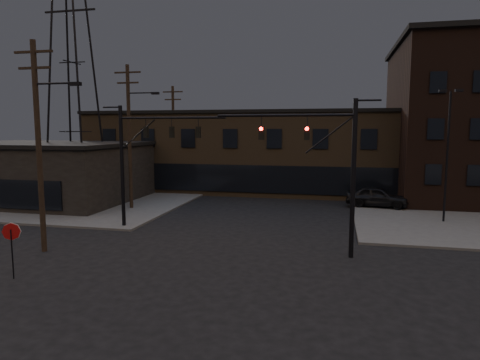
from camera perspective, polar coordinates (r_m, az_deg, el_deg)
name	(u,v)px	position (r m, az deg, el deg)	size (l,w,h in m)	color
ground	(202,277)	(19.44, -5.05, -12.78)	(140.00, 140.00, 0.00)	black
sidewalk_nw	(67,190)	(48.58, -22.10, -1.26)	(30.00, 30.00, 0.15)	#474744
building_row	(282,152)	(45.84, 5.65, 3.68)	(40.00, 12.00, 8.00)	#493926
building_left	(44,174)	(42.32, -24.65, 0.79)	(16.00, 12.00, 5.00)	black
traffic_signal_near	(330,161)	(21.98, 11.96, 2.56)	(7.12, 0.24, 8.00)	black
traffic_signal_far	(140,152)	(28.31, -13.21, 3.62)	(7.12, 0.24, 8.00)	black
stop_sign	(11,237)	(21.13, -28.18, -6.76)	(0.72, 0.33, 2.48)	black
utility_pole_near	(39,141)	(24.60, -25.18, 4.69)	(3.70, 0.28, 11.00)	black
utility_pole_mid	(130,134)	(35.30, -14.45, 6.01)	(3.70, 0.28, 11.50)	black
utility_pole_far	(174,136)	(46.69, -8.86, 5.88)	(2.20, 0.28, 11.00)	black
transmission_tower	(72,62)	(43.01, -21.48, 14.39)	(7.00, 7.00, 25.00)	black
lot_light_a	(448,144)	(32.29, 25.97, 4.38)	(1.50, 0.28, 9.14)	black
parked_car_lot_a	(377,197)	(36.79, 17.83, -2.12)	(1.98, 4.92, 1.68)	black
car_crossing	(323,187)	(43.35, 10.99, -0.94)	(1.54, 4.41, 1.45)	black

